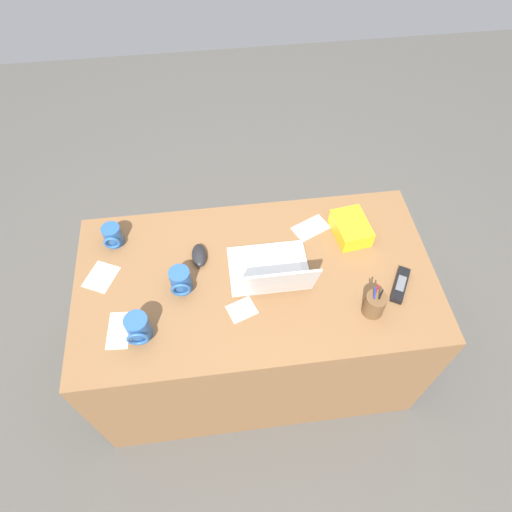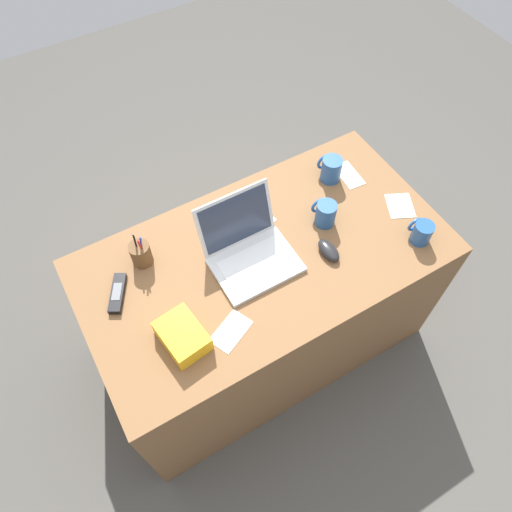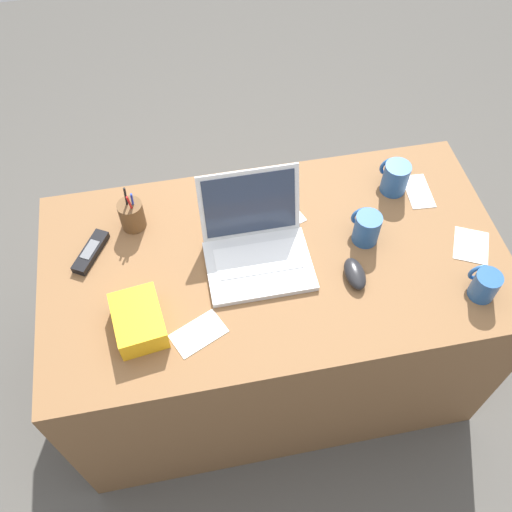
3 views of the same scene
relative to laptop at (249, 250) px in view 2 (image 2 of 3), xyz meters
name	(u,v)px [view 2 (image 2 of 3)]	position (x,y,z in m)	size (l,w,h in m)	color
ground_plane	(262,336)	(0.06, -0.02, -0.80)	(6.00, 6.00, 0.00)	#4C4944
desk	(263,301)	(0.06, -0.02, -0.42)	(1.42, 0.77, 0.75)	brown
laptop	(249,250)	(0.00, 0.00, 0.00)	(0.31, 0.30, 0.23)	silver
computer_mouse	(329,250)	(0.27, -0.14, -0.03)	(0.06, 0.11, 0.04)	black
coffee_mug_white	(331,169)	(0.50, 0.18, 0.01)	(0.08, 0.10, 0.11)	#26518C
coffee_mug_tall	(325,213)	(0.34, 0.00, 0.01)	(0.08, 0.09, 0.10)	#26518C
coffee_mug_spare	(421,232)	(0.61, -0.26, 0.00)	(0.08, 0.09, 0.09)	#26518C
cordless_phone	(118,293)	(-0.49, 0.10, -0.04)	(0.12, 0.16, 0.03)	black
pen_holder	(141,254)	(-0.36, 0.19, 0.00)	(0.08, 0.08, 0.16)	brown
snack_bag	(183,336)	(-0.36, -0.18, -0.01)	(0.13, 0.18, 0.07)	#F2AD19
paper_note_near_laptop	(400,206)	(0.66, -0.09, -0.05)	(0.10, 0.13, 0.00)	white
paper_note_left	(231,331)	(-0.21, -0.24, -0.05)	(0.15, 0.09, 0.00)	white
paper_note_right	(349,175)	(0.58, 0.15, -0.05)	(0.08, 0.15, 0.00)	white
paper_note_front	(261,222)	(0.13, 0.12, -0.05)	(0.10, 0.08, 0.00)	white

